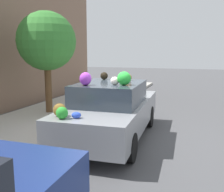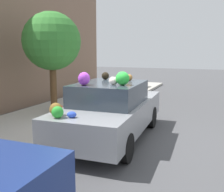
% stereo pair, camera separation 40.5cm
% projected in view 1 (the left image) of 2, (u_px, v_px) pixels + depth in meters
% --- Properties ---
extents(ground_plane, '(60.00, 60.00, 0.00)m').
position_uv_depth(ground_plane, '(111.00, 138.00, 7.16)').
color(ground_plane, '#4C4C4F').
extents(sidewalk_curb, '(24.00, 3.20, 0.14)m').
position_uv_depth(sidewalk_curb, '(28.00, 126.00, 8.02)').
color(sidewalk_curb, '#B2ADA3').
rests_on(sidewalk_curb, ground).
extents(street_tree, '(2.08, 2.08, 3.59)m').
position_uv_depth(street_tree, '(47.00, 42.00, 9.21)').
color(street_tree, brown).
rests_on(street_tree, sidewalk_curb).
extents(fire_hydrant, '(0.20, 0.20, 0.70)m').
position_uv_depth(fire_hydrant, '(59.00, 118.00, 7.35)').
color(fire_hydrant, red).
rests_on(fire_hydrant, sidewalk_curb).
extents(art_car, '(4.58, 2.03, 1.86)m').
position_uv_depth(art_car, '(111.00, 110.00, 6.97)').
color(art_car, gray).
rests_on(art_car, ground).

